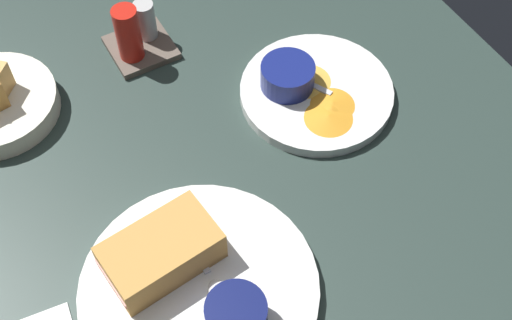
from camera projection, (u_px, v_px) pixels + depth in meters
The scene contains 10 objects.
ground_plane at pixel (162, 217), 86.23cm from camera, with size 110.00×110.00×3.00cm, color #283833.
plate_sandwich_main at pixel (199, 289), 78.02cm from camera, with size 27.67×27.67×1.60cm, color silver.
sandwich_half_near at pixel (161, 252), 77.19cm from camera, with size 13.99×9.07×4.80cm.
ramekin_dark_sauce at pixel (236, 315), 72.98cm from camera, with size 6.80×6.80×4.24cm.
spoon_by_dark_ramekin at pixel (214, 282), 77.26cm from camera, with size 2.22×9.86×0.80cm.
plate_chips_companion at pixel (316, 92), 95.15cm from camera, with size 21.46×21.46×1.60cm, color silver.
ramekin_light_gravy at pixel (288, 75), 93.36cm from camera, with size 7.52×7.52×3.59cm.
spoon_by_gravy_ramekin at pixel (288, 73), 95.66cm from camera, with size 5.91×9.42×0.80cm.
plantain_chip_scatter at pixel (324, 101), 92.80cm from camera, with size 10.74×15.47×0.60cm.
condiment_caddy at pixel (136, 35), 97.98cm from camera, with size 9.00×9.00×9.50cm.
Camera 1 is at (-10.84, -44.05, 73.16)cm, focal length 47.69 mm.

